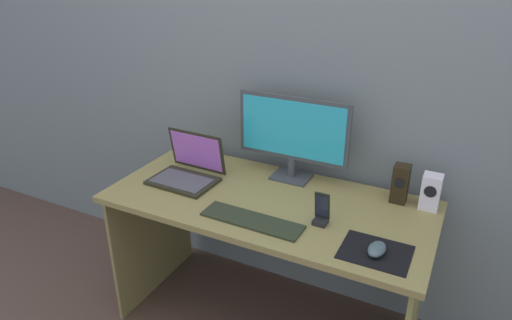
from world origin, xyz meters
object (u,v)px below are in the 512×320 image
object	(u,v)px
mouse	(377,249)
laptop	(188,171)
speaker_right	(431,192)
speaker_near_monitor	(400,184)
keyboard_external	(252,220)
monitor	(293,134)
phone_in_dock	(321,213)

from	to	relation	value
mouse	laptop	bearing A→B (deg)	173.47
speaker_right	speaker_near_monitor	bearing A→B (deg)	179.96
laptop	mouse	distance (m)	0.97
keyboard_external	mouse	distance (m)	0.50
speaker_near_monitor	laptop	world-z (taller)	laptop
monitor	phone_in_dock	size ratio (longest dim) A/B	3.88
laptop	phone_in_dock	bearing A→B (deg)	-6.90
monitor	speaker_near_monitor	world-z (taller)	monitor
monitor	keyboard_external	xyz separation A→B (m)	(0.01, -0.43, -0.22)
monitor	speaker_near_monitor	xyz separation A→B (m)	(0.50, 0.00, -0.14)
monitor	speaker_right	bearing A→B (deg)	0.14
monitor	speaker_near_monitor	size ratio (longest dim) A/B	3.15
laptop	phone_in_dock	size ratio (longest dim) A/B	2.24
speaker_right	laptop	bearing A→B (deg)	-167.47
laptop	mouse	world-z (taller)	laptop
phone_in_dock	monitor	bearing A→B (deg)	129.37
keyboard_external	phone_in_dock	xyz separation A→B (m)	(0.25, 0.11, 0.04)
monitor	mouse	size ratio (longest dim) A/B	5.39
speaker_near_monitor	phone_in_dock	world-z (taller)	speaker_near_monitor
monitor	laptop	size ratio (longest dim) A/B	1.73
monitor	phone_in_dock	world-z (taller)	monitor
mouse	speaker_near_monitor	bearing A→B (deg)	95.61
monitor	speaker_right	size ratio (longest dim) A/B	3.50
laptop	keyboard_external	size ratio (longest dim) A/B	0.73
monitor	keyboard_external	distance (m)	0.49
speaker_right	laptop	distance (m)	1.09
monitor	keyboard_external	size ratio (longest dim) A/B	1.27
laptop	phone_in_dock	xyz separation A→B (m)	(0.70, -0.08, 0.00)
speaker_near_monitor	mouse	xyz separation A→B (m)	(0.01, -0.43, -0.06)
phone_in_dock	keyboard_external	bearing A→B (deg)	-156.00
speaker_near_monitor	speaker_right	bearing A→B (deg)	-0.04
speaker_right	speaker_near_monitor	xyz separation A→B (m)	(-0.13, 0.00, 0.01)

